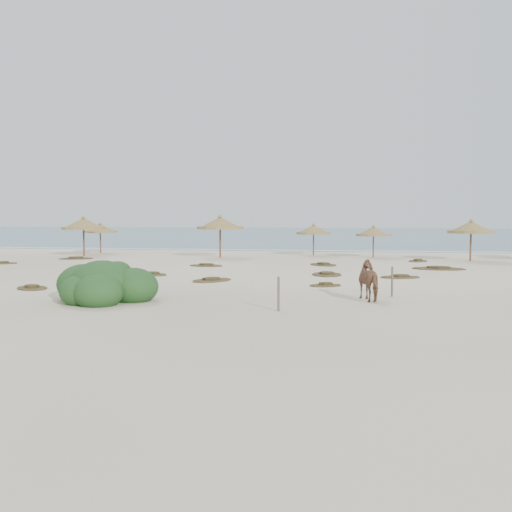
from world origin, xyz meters
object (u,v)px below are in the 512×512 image
object	(u,v)px
palapa_1	(100,229)
palapa_0	(83,224)
bush	(103,286)
horse	(372,280)

from	to	relation	value
palapa_1	palapa_0	bearing A→B (deg)	-84.97
palapa_0	bush	size ratio (longest dim) A/B	0.90
bush	palapa_0	bearing A→B (deg)	117.59
palapa_0	palapa_1	distance (m)	3.65
palapa_1	horse	size ratio (longest dim) A/B	1.67
palapa_1	bush	xyz separation A→B (m)	(11.48, -24.98, -1.44)
palapa_0	palapa_1	xyz separation A→B (m)	(-0.32, 3.61, -0.40)
palapa_1	horse	bearing A→B (deg)	-48.08
horse	palapa_0	bearing A→B (deg)	-64.74
horse	bush	size ratio (longest dim) A/B	0.45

